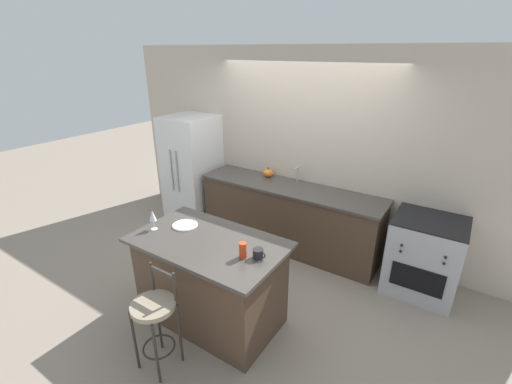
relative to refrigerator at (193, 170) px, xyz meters
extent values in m
plane|color=gray|center=(1.72, -0.30, -0.85)|extent=(18.00, 18.00, 0.00)
cube|color=beige|center=(1.72, 0.39, 0.50)|extent=(6.00, 0.07, 2.70)
cube|color=#4C3828|center=(1.72, 0.08, -0.41)|extent=(2.55, 0.64, 0.89)
cube|color=#47423D|center=(1.72, 0.08, 0.05)|extent=(2.59, 0.67, 0.03)
cube|color=black|center=(1.72, 0.08, 0.06)|extent=(0.56, 0.35, 0.01)
cylinder|color=#ADAFB5|center=(1.72, 0.29, 0.18)|extent=(0.02, 0.02, 0.22)
cylinder|color=#ADAFB5|center=(1.72, 0.23, 0.28)|extent=(0.02, 0.12, 0.02)
cube|color=#4C3828|center=(1.75, -1.66, -0.40)|extent=(1.38, 0.77, 0.90)
cube|color=#47423D|center=(1.75, -1.66, 0.07)|extent=(1.50, 0.89, 0.03)
cube|color=white|center=(0.00, 0.00, 0.00)|extent=(0.73, 0.75, 1.71)
cylinder|color=#939399|center=(-0.06, -0.39, 0.09)|extent=(0.02, 0.02, 0.65)
cylinder|color=#939399|center=(0.06, -0.39, 0.09)|extent=(0.02, 0.02, 0.65)
cube|color=#ADAFB5|center=(3.49, 0.03, -0.40)|extent=(0.75, 0.68, 0.90)
cube|color=black|center=(3.49, -0.31, -0.51)|extent=(0.54, 0.01, 0.29)
cube|color=black|center=(3.49, 0.03, 0.06)|extent=(0.75, 0.68, 0.02)
cylinder|color=black|center=(3.28, -0.32, -0.15)|extent=(0.03, 0.02, 0.03)
cylinder|color=black|center=(3.70, -0.32, -0.15)|extent=(0.03, 0.02, 0.03)
cylinder|color=black|center=(3.28, -0.32, -0.22)|extent=(0.03, 0.02, 0.03)
cylinder|color=black|center=(3.70, -0.32, -0.22)|extent=(0.03, 0.02, 0.03)
cylinder|color=#332D28|center=(1.60, -2.51, -0.53)|extent=(0.02, 0.02, 0.64)
cylinder|color=#332D28|center=(1.87, -2.51, -0.53)|extent=(0.02, 0.02, 0.64)
cylinder|color=#332D28|center=(1.60, -2.24, -0.53)|extent=(0.02, 0.02, 0.64)
cylinder|color=#332D28|center=(1.87, -2.24, -0.53)|extent=(0.02, 0.02, 0.64)
torus|color=#332D28|center=(1.74, -2.38, -0.65)|extent=(0.29, 0.29, 0.02)
cylinder|color=gray|center=(1.74, -2.38, -0.19)|extent=(0.38, 0.38, 0.04)
cylinder|color=#332D28|center=(1.60, -2.24, -0.03)|extent=(0.02, 0.02, 0.28)
cylinder|color=#332D28|center=(1.87, -2.24, -0.03)|extent=(0.02, 0.02, 0.28)
cube|color=#332D28|center=(1.74, -2.24, 0.06)|extent=(0.27, 0.02, 0.04)
cylinder|color=white|center=(1.35, -1.56, 0.09)|extent=(0.26, 0.26, 0.01)
torus|color=white|center=(1.35, -1.56, 0.10)|extent=(0.25, 0.25, 0.01)
cylinder|color=white|center=(1.14, -1.79, 0.09)|extent=(0.07, 0.07, 0.00)
cylinder|color=white|center=(1.14, -1.79, 0.14)|extent=(0.01, 0.01, 0.10)
cone|color=white|center=(1.14, -1.79, 0.24)|extent=(0.07, 0.07, 0.11)
cylinder|color=#232326|center=(2.31, -1.65, 0.13)|extent=(0.10, 0.10, 0.09)
torus|color=#232326|center=(2.36, -1.65, 0.13)|extent=(0.06, 0.01, 0.06)
cylinder|color=red|center=(2.19, -1.71, 0.16)|extent=(0.07, 0.07, 0.15)
ellipsoid|color=orange|center=(1.28, 0.23, 0.12)|extent=(0.15, 0.15, 0.12)
cylinder|color=brown|center=(1.28, 0.23, 0.19)|extent=(0.02, 0.02, 0.02)
camera|label=1|loc=(3.69, -3.81, 1.79)|focal=24.00mm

